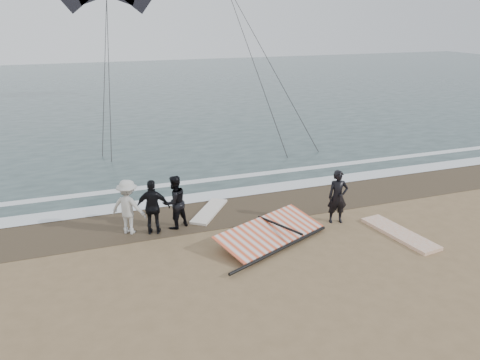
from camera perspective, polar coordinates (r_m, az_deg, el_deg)
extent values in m
plane|color=#8C704C|center=(12.63, 7.79, -10.83)|extent=(120.00, 120.00, 0.00)
cube|color=#233838|center=(43.35, -12.99, 10.68)|extent=(120.00, 54.00, 0.02)
cube|color=#4C3D2B|center=(16.30, 0.52, -3.34)|extent=(120.00, 2.80, 0.01)
cube|color=white|center=(17.51, -1.08, -1.60)|extent=(120.00, 0.90, 0.01)
cube|color=white|center=(19.03, -2.74, 0.14)|extent=(120.00, 0.45, 0.01)
imported|color=black|center=(15.19, 11.82, -2.01)|extent=(0.72, 0.56, 1.74)
cube|color=white|center=(15.12, 18.86, -6.19)|extent=(1.07, 2.70, 0.10)
cube|color=white|center=(15.91, -3.75, -3.83)|extent=(1.75, 2.08, 0.09)
imported|color=black|center=(14.63, -7.99, -2.69)|extent=(1.02, 0.93, 1.71)
imported|color=black|center=(14.33, -10.55, -3.29)|extent=(1.09, 0.69, 1.73)
imported|color=beige|center=(14.53, -13.47, -3.21)|extent=(1.27, 1.17, 1.71)
cube|color=black|center=(14.45, 2.01, -6.33)|extent=(2.38, 1.47, 0.09)
cube|color=#F85229|center=(13.91, 3.71, -6.27)|extent=(3.68, 2.61, 0.36)
cylinder|color=black|center=(13.36, 5.04, -8.36)|extent=(3.68, 1.70, 0.09)
cylinder|color=black|center=(13.96, 4.86, -5.52)|extent=(0.76, 1.60, 0.07)
cylinder|color=#262626|center=(27.99, 1.19, 15.40)|extent=(0.04, 0.04, 16.80)
cylinder|color=#262626|center=(28.51, 2.83, 15.46)|extent=(0.04, 0.04, 16.38)
cylinder|color=#262626|center=(27.72, -16.16, 13.44)|extent=(0.04, 0.04, 13.35)
cylinder|color=#262626|center=(27.21, -15.72, 13.38)|extent=(0.04, 0.04, 14.18)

